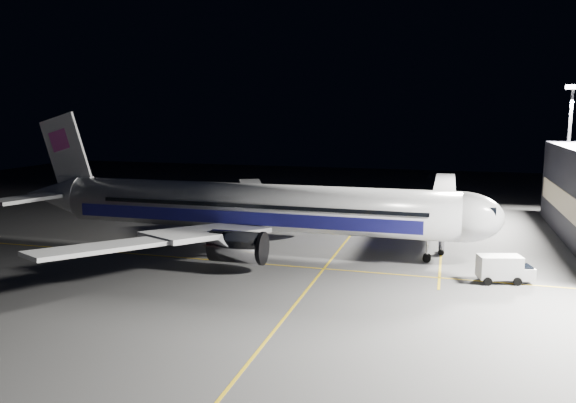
% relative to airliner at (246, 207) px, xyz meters
% --- Properties ---
extents(ground, '(200.00, 200.00, 0.00)m').
position_rel_airliner_xyz_m(ground, '(1.08, 0.00, -5.16)').
color(ground, '#4C4C4F').
rests_on(ground, ground).
extents(guide_line_main, '(0.25, 80.00, 0.01)m').
position_rel_airliner_xyz_m(guide_line_main, '(11.08, 0.00, -5.16)').
color(guide_line_main, gold).
rests_on(guide_line_main, ground).
extents(guide_line_cross, '(70.00, 0.25, 0.01)m').
position_rel_airliner_xyz_m(guide_line_cross, '(1.08, -6.00, -5.16)').
color(guide_line_cross, gold).
rests_on(guide_line_cross, ground).
extents(guide_line_side, '(0.25, 40.00, 0.01)m').
position_rel_airliner_xyz_m(guide_line_side, '(23.08, 10.00, -5.16)').
color(guide_line_side, gold).
rests_on(guide_line_side, ground).
extents(airliner, '(61.48, 54.22, 16.64)m').
position_rel_airliner_xyz_m(airliner, '(0.00, 0.00, 0.00)').
color(airliner, silver).
rests_on(airliner, ground).
extents(jet_bridge, '(3.60, 34.40, 6.30)m').
position_rel_airliner_xyz_m(jet_bridge, '(23.08, 18.06, -0.58)').
color(jet_bridge, '#B2B2B7').
rests_on(jet_bridge, ground).
extents(floodlight_mast_north, '(2.40, 0.68, 20.70)m').
position_rel_airliner_xyz_m(floodlight_mast_north, '(41.08, 31.99, 7.21)').
color(floodlight_mast_north, '#59595E').
rests_on(floodlight_mast_north, ground).
extents(service_truck, '(5.65, 3.44, 2.71)m').
position_rel_airliner_xyz_m(service_truck, '(29.20, -5.76, -3.71)').
color(service_truck, white).
rests_on(service_truck, ground).
extents(baggage_tug, '(2.77, 2.54, 1.63)m').
position_rel_airliner_xyz_m(baggage_tug, '(-9.35, 13.90, -4.41)').
color(baggage_tug, black).
rests_on(baggage_tug, ground).
extents(safety_cone_a, '(0.37, 0.37, 0.56)m').
position_rel_airliner_xyz_m(safety_cone_a, '(-4.02, 11.62, -4.88)').
color(safety_cone_a, '#FF430A').
rests_on(safety_cone_a, ground).
extents(safety_cone_b, '(0.38, 0.38, 0.57)m').
position_rel_airliner_xyz_m(safety_cone_b, '(-3.68, 4.00, -4.88)').
color(safety_cone_b, '#FF430A').
rests_on(safety_cone_b, ground).
extents(safety_cone_c, '(0.41, 0.41, 0.61)m').
position_rel_airliner_xyz_m(safety_cone_c, '(1.38, 14.00, -4.86)').
color(safety_cone_c, '#FF430A').
rests_on(safety_cone_c, ground).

